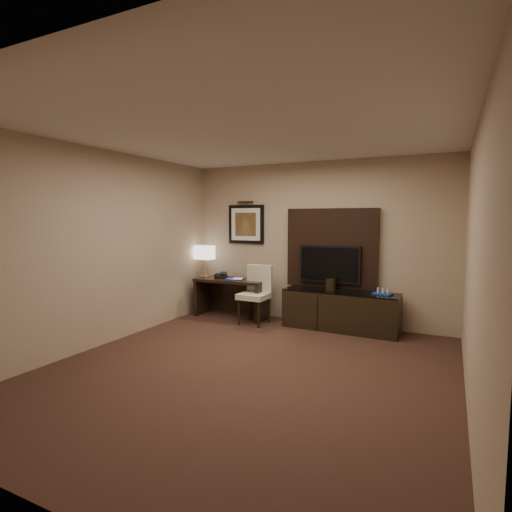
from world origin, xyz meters
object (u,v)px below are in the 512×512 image
Objects in this scene: desk_chair at (254,295)px; ice_bucket at (331,284)px; desk at (232,298)px; minibar_tray at (383,291)px; credenza at (340,311)px; desk_phone at (221,275)px; table_lamp at (204,263)px; tv at (330,264)px.

desk_chair is 1.27m from ice_bucket.
desk is 4.69× the size of minibar_tray.
credenza is 8.75× the size of desk_phone.
desk_phone is (-0.79, 0.25, 0.26)m from desk_chair.
minibar_tray is (2.81, 0.04, -0.07)m from desk_phone.
desk is at bearing -3.93° from table_lamp.
desk_chair is at bearing -165.79° from ice_bucket.
tv reaches higher than desk_phone.
table_lamp reaches higher than minibar_tray.
credenza is 2.63m from table_lamp.
credenza is at bearing -16.46° from desk_phone.
desk_chair reaches higher than ice_bucket.
desk is 1.33× the size of desk_chair.
desk is 6.26× the size of desk_phone.
credenza is 1.42m from desk_chair.
tv is 0.35m from ice_bucket.
table_lamp reaches higher than credenza.
minibar_tray is at bearing 10.24° from desk_chair.
ice_bucket is at bearing -0.43° from desk.
credenza is 0.77m from tv.
desk_phone reaches higher than credenza.
desk is 1.28× the size of tv.
desk_chair is (0.58, -0.26, 0.14)m from desk.
desk_chair is 4.69× the size of desk_phone.
ice_bucket is (2.00, 0.05, -0.03)m from desk_phone.
desk_phone is at bearing -179.21° from minibar_tray.
desk is at bearing -178.00° from credenza.
table_lamp is at bearing 155.92° from desk_phone.
desk_chair is 0.87m from desk_phone.
tv is (-0.23, 0.18, 0.71)m from credenza.
ice_bucket is at bearing -15.45° from desk_phone.
credenza is 1.86× the size of desk_chair.
desk is 0.45m from desk_phone.
ice_bucket reaches higher than minibar_tray.
credenza is at bearing -1.54° from desk.
desk is 0.65m from desk_chair.
tv reaches higher than minibar_tray.
table_lamp reaches higher than desk_phone.
credenza is (1.96, 0.01, -0.03)m from desk.
desk_chair is at bearing -167.23° from credenza.
table_lamp is at bearing 179.85° from minibar_tray.
desk is at bearing -178.48° from ice_bucket.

